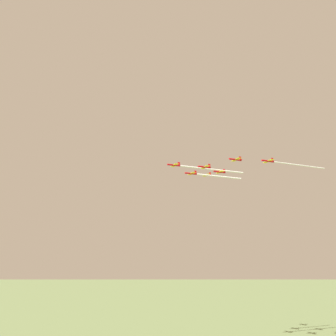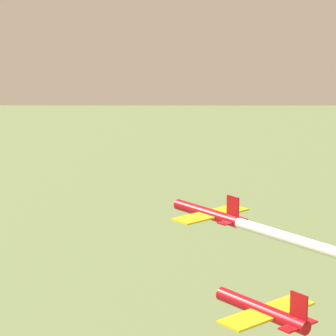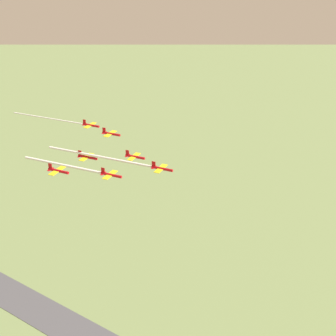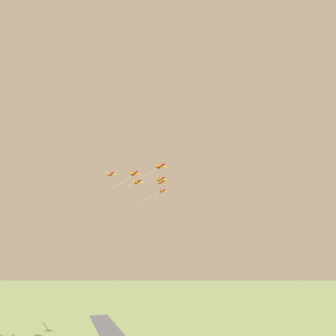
{
  "view_description": "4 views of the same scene",
  "coord_description": "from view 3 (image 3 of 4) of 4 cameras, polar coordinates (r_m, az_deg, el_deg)",
  "views": [
    {
      "loc": [
        166.02,
        -116.78,
        57.98
      ],
      "look_at": [
        23.43,
        23.27,
        114.15
      ],
      "focal_mm": 35.0,
      "sensor_mm": 36.0,
      "label": 1
    },
    {
      "loc": [
        92.39,
        59.65,
        138.34
      ],
      "look_at": [
        22.04,
        23.43,
        120.89
      ],
      "focal_mm": 85.0,
      "sensor_mm": 36.0,
      "label": 2
    },
    {
      "loc": [
        -139.31,
        24.31,
        195.88
      ],
      "look_at": [
        21.4,
        26.18,
        118.43
      ],
      "focal_mm": 50.0,
      "sensor_mm": 36.0,
      "label": 3
    },
    {
      "loc": [
        -95.26,
        -64.59,
        60.66
      ],
      "look_at": [
        29.38,
        27.49,
        117.36
      ],
      "focal_mm": 28.0,
      "sensor_mm": 36.0,
      "label": 4
    }
  ],
  "objects": [
    {
      "name": "jet_5",
      "position": [
        180.95,
        -13.3,
        -0.32
      ],
      "size": [
        8.53,
        8.75,
        2.97
      ],
      "rotation": [
        0.0,
        0.0,
        2.74
      ],
      "color": "#B20C14"
    },
    {
      "name": "smoke_trail_6",
      "position": [
        241.89,
        -14.47,
        5.89
      ],
      "size": [
        16.92,
        38.81,
        0.71
      ],
      "rotation": [
        0.0,
        0.0,
        2.74
      ],
      "color": "white"
    },
    {
      "name": "jet_1",
      "position": [
        196.78,
        -4.12,
        1.4
      ],
      "size": [
        8.53,
        8.75,
        2.97
      ],
      "rotation": [
        0.0,
        0.0,
        2.74
      ],
      "color": "#B20C14"
    },
    {
      "name": "jet_3",
      "position": [
        210.93,
        -7.01,
        4.17
      ],
      "size": [
        8.53,
        8.75,
        2.97
      ],
      "rotation": [
        0.0,
        0.0,
        2.74
      ],
      "color": "#B20C14"
    },
    {
      "name": "smoke_trail_0",
      "position": [
        193.32,
        -8.48,
        1.39
      ],
      "size": [
        19.77,
        45.01,
        1.01
      ],
      "rotation": [
        0.0,
        0.0,
        2.74
      ],
      "color": "white"
    },
    {
      "name": "jet_2",
      "position": [
        180.86,
        -7.02,
        -0.83
      ],
      "size": [
        8.53,
        8.75,
        2.97
      ],
      "rotation": [
        0.0,
        0.0,
        2.74
      ],
      "color": "#B20C14"
    },
    {
      "name": "smoke_trail_2",
      "position": [
        192.27,
        -12.77,
        0.36
      ],
      "size": [
        15.14,
        33.9,
        1.1
      ],
      "rotation": [
        0.0,
        0.0,
        2.74
      ],
      "color": "white"
    },
    {
      "name": "jet_6",
      "position": [
        227.96,
        -9.44,
        5.17
      ],
      "size": [
        8.53,
        8.75,
        2.97
      ],
      "rotation": [
        0.0,
        0.0,
        2.74
      ],
      "color": "#B20C14"
    },
    {
      "name": "jet_4",
      "position": [
        196.65,
        -9.86,
        1.33
      ],
      "size": [
        8.53,
        8.75,
        2.97
      ],
      "rotation": [
        0.0,
        0.0,
        2.74
      ],
      "color": "#B20C14"
    },
    {
      "name": "jet_0",
      "position": [
        180.97,
        -0.82,
        -0.06
      ],
      "size": [
        8.53,
        8.75,
        2.97
      ],
      "rotation": [
        0.0,
        0.0,
        2.74
      ],
      "color": "#B20C14"
    }
  ]
}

